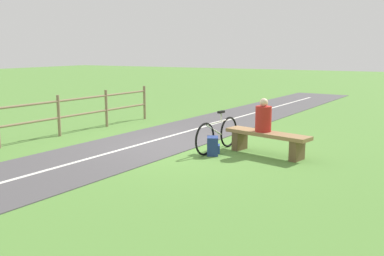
{
  "coord_description": "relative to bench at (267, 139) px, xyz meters",
  "views": [
    {
      "loc": [
        -5.09,
        8.6,
        2.25
      ],
      "look_at": [
        -1.57,
        2.22,
        0.92
      ],
      "focal_mm": 40.26,
      "sensor_mm": 36.0,
      "label": 1
    }
  ],
  "objects": [
    {
      "name": "ground_plane",
      "position": [
        2.12,
        0.16,
        -0.35
      ],
      "size": [
        80.0,
        80.0,
        0.0
      ],
      "primitive_type": "plane",
      "color": "#548438"
    },
    {
      "name": "paved_path",
      "position": [
        3.27,
        4.16,
        -0.34
      ],
      "size": [
        5.55,
        36.09,
        0.02
      ],
      "primitive_type": "cube",
      "rotation": [
        0.0,
        0.0,
        -0.08
      ],
      "color": "#4C494C",
      "rests_on": "ground_plane"
    },
    {
      "name": "path_centre_line",
      "position": [
        3.27,
        4.16,
        -0.33
      ],
      "size": [
        2.78,
        31.9,
        0.0
      ],
      "primitive_type": "cube",
      "rotation": [
        0.0,
        0.0,
        -0.08
      ],
      "color": "silver",
      "rests_on": "paved_path"
    },
    {
      "name": "bench",
      "position": [
        0.0,
        0.0,
        0.0
      ],
      "size": [
        1.99,
        0.88,
        0.5
      ],
      "rotation": [
        0.0,
        0.0,
        -0.24
      ],
      "color": "#937047",
      "rests_on": "ground_plane"
    },
    {
      "name": "person_seated",
      "position": [
        0.11,
        -0.03,
        0.46
      ],
      "size": [
        0.42,
        0.42,
        0.73
      ],
      "rotation": [
        0.0,
        0.0,
        -0.24
      ],
      "color": "#B2231E",
      "rests_on": "bench"
    },
    {
      "name": "bicycle",
      "position": [
        1.1,
        0.2,
        0.03
      ],
      "size": [
        0.24,
        1.71,
        0.9
      ],
      "rotation": [
        0.0,
        0.0,
        1.45
      ],
      "color": "black",
      "rests_on": "ground_plane"
    },
    {
      "name": "backpack",
      "position": [
        1.01,
        0.6,
        -0.15
      ],
      "size": [
        0.37,
        0.4,
        0.4
      ],
      "rotation": [
        0.0,
        0.0,
        2.03
      ],
      "color": "navy",
      "rests_on": "ground_plane"
    },
    {
      "name": "fence_roadside",
      "position": [
        5.55,
        1.54,
        0.29
      ],
      "size": [
        0.89,
        8.66,
        1.09
      ],
      "rotation": [
        0.0,
        0.0,
        1.48
      ],
      "color": "#847051",
      "rests_on": "ground_plane"
    }
  ]
}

